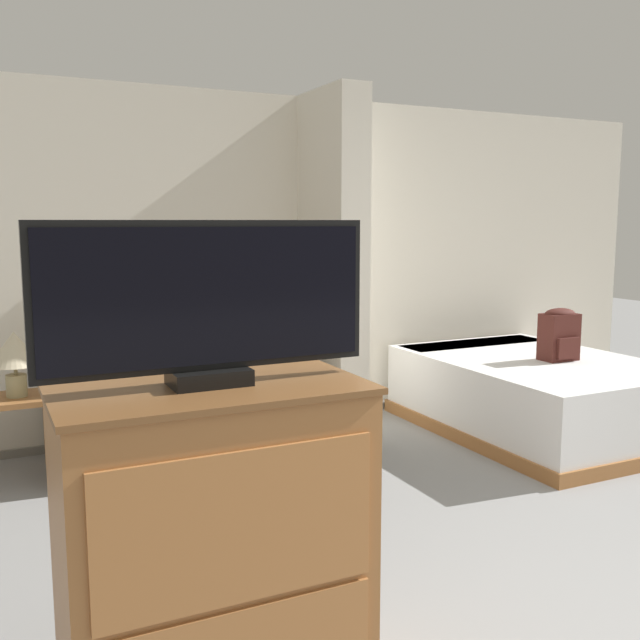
% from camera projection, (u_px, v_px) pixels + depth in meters
% --- Properties ---
extents(wall_back, '(7.21, 0.16, 2.60)m').
position_uv_depth(wall_back, '(287.00, 263.00, 5.75)').
color(wall_back, silver).
rests_on(wall_back, ground_plane).
extents(wall_partition_pillar, '(0.24, 0.76, 2.60)m').
position_uv_depth(wall_partition_pillar, '(332.00, 265.00, 5.43)').
color(wall_partition_pillar, silver).
rests_on(wall_partition_pillar, ground_plane).
extents(couch, '(1.88, 0.84, 0.85)m').
position_uv_depth(couch, '(189.00, 409.00, 5.04)').
color(couch, gray).
rests_on(couch, ground_plane).
extents(coffee_table, '(0.59, 0.40, 0.40)m').
position_uv_depth(coffee_table, '(220.00, 440.00, 4.24)').
color(coffee_table, '#996033').
rests_on(coffee_table, ground_plane).
extents(side_table, '(0.41, 0.41, 0.53)m').
position_uv_depth(side_table, '(18.00, 411.00, 4.53)').
color(side_table, '#996033').
rests_on(side_table, ground_plane).
extents(table_lamp, '(0.33, 0.33, 0.42)m').
position_uv_depth(table_lamp, '(14.00, 352.00, 4.47)').
color(table_lamp, tan).
rests_on(table_lamp, side_table).
extents(tv_dresser, '(0.95, 0.56, 1.13)m').
position_uv_depth(tv_dresser, '(213.00, 559.00, 2.27)').
color(tv_dresser, '#996033').
rests_on(tv_dresser, ground_plane).
extents(tv, '(1.03, 0.16, 0.50)m').
position_uv_depth(tv, '(208.00, 302.00, 2.15)').
color(tv, black).
rests_on(tv, tv_dresser).
extents(bed, '(1.51, 2.07, 0.58)m').
position_uv_depth(bed, '(535.00, 394.00, 5.57)').
color(bed, '#996033').
rests_on(bed, ground_plane).
extents(backpack, '(0.28, 0.20, 0.40)m').
position_uv_depth(backpack, '(559.00, 333.00, 5.43)').
color(backpack, '#471E19').
rests_on(backpack, bed).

